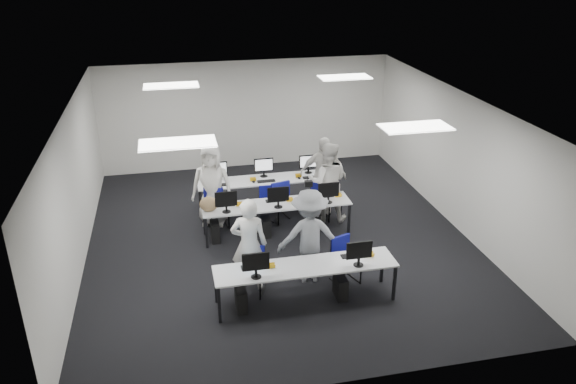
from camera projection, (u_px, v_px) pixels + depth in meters
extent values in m
plane|color=black|center=(279.00, 238.00, 12.18)|extent=(9.00, 9.00, 0.00)
plane|color=white|center=(278.00, 103.00, 10.96)|extent=(9.00, 9.00, 0.00)
cube|color=silver|center=(246.00, 115.00, 15.59)|extent=(8.00, 0.02, 3.00)
cube|color=silver|center=(344.00, 296.00, 7.55)|extent=(8.00, 0.02, 3.00)
cube|color=silver|center=(75.00, 190.00, 10.79)|extent=(0.02, 9.00, 3.00)
cube|color=silver|center=(456.00, 159.00, 12.35)|extent=(0.02, 9.00, 3.00)
cube|color=white|center=(178.00, 143.00, 8.79)|extent=(1.20, 0.60, 0.02)
cube|color=white|center=(415.00, 127.00, 9.57)|extent=(1.20, 0.60, 0.02)
cube|color=white|center=(171.00, 86.00, 12.37)|extent=(1.20, 0.60, 0.02)
cube|color=white|center=(345.00, 77.00, 13.14)|extent=(1.20, 0.60, 0.02)
cube|color=silver|center=(306.00, 266.00, 9.74)|extent=(3.20, 0.70, 0.03)
cube|color=black|center=(219.00, 305.00, 9.32)|extent=(0.05, 0.05, 0.70)
cube|color=black|center=(216.00, 285.00, 9.86)|extent=(0.05, 0.05, 0.70)
cube|color=black|center=(394.00, 283.00, 9.92)|extent=(0.05, 0.05, 0.70)
cube|color=black|center=(382.00, 266.00, 10.46)|extent=(0.05, 0.05, 0.70)
cube|color=silver|center=(277.00, 204.00, 12.07)|extent=(3.20, 0.70, 0.03)
cube|color=black|center=(206.00, 233.00, 11.64)|extent=(0.05, 0.05, 0.70)
cube|color=black|center=(204.00, 220.00, 12.18)|extent=(0.05, 0.05, 0.70)
cube|color=black|center=(349.00, 219.00, 12.25)|extent=(0.05, 0.05, 0.70)
cube|color=black|center=(341.00, 207.00, 12.78)|extent=(0.05, 0.05, 0.70)
cube|color=silver|center=(265.00, 180.00, 13.32)|extent=(3.20, 0.70, 0.03)
cube|color=black|center=(201.00, 205.00, 12.90)|extent=(0.05, 0.05, 0.70)
cube|color=black|center=(200.00, 194.00, 13.43)|extent=(0.05, 0.05, 0.70)
cube|color=black|center=(331.00, 193.00, 13.50)|extent=(0.05, 0.05, 0.70)
cube|color=black|center=(324.00, 184.00, 14.03)|extent=(0.05, 0.05, 0.70)
cube|color=#0D58A9|center=(256.00, 262.00, 9.28)|extent=(0.46, 0.04, 0.32)
cube|color=black|center=(253.00, 267.00, 9.68)|extent=(0.42, 0.14, 0.02)
ellipsoid|color=black|center=(270.00, 264.00, 9.74)|extent=(0.07, 0.10, 0.04)
cube|color=black|center=(241.00, 299.00, 9.72)|extent=(0.18, 0.40, 0.42)
cube|color=white|center=(359.00, 250.00, 9.63)|extent=(0.46, 0.04, 0.32)
cube|color=black|center=(353.00, 255.00, 10.03)|extent=(0.42, 0.14, 0.02)
ellipsoid|color=black|center=(368.00, 253.00, 10.09)|extent=(0.07, 0.10, 0.04)
cube|color=black|center=(340.00, 286.00, 10.07)|extent=(0.18, 0.40, 0.42)
cube|color=white|center=(226.00, 199.00, 11.56)|extent=(0.46, 0.04, 0.32)
cube|color=black|center=(225.00, 205.00, 11.97)|extent=(0.42, 0.14, 0.02)
ellipsoid|color=black|center=(239.00, 203.00, 12.02)|extent=(0.07, 0.10, 0.04)
cube|color=black|center=(215.00, 231.00, 12.01)|extent=(0.18, 0.40, 0.42)
cube|color=white|center=(278.00, 194.00, 11.78)|extent=(0.46, 0.04, 0.32)
cube|color=black|center=(275.00, 201.00, 12.18)|extent=(0.42, 0.14, 0.02)
ellipsoid|color=black|center=(289.00, 199.00, 12.24)|extent=(0.07, 0.10, 0.04)
cube|color=black|center=(266.00, 226.00, 12.22)|extent=(0.18, 0.40, 0.42)
cube|color=white|center=(329.00, 190.00, 11.99)|extent=(0.46, 0.04, 0.32)
cube|color=black|center=(324.00, 196.00, 12.39)|extent=(0.42, 0.14, 0.02)
ellipsoid|color=black|center=(337.00, 195.00, 12.45)|extent=(0.07, 0.10, 0.04)
cube|color=black|center=(314.00, 221.00, 12.44)|extent=(0.18, 0.40, 0.42)
cube|color=white|center=(217.00, 168.00, 13.14)|extent=(0.46, 0.04, 0.32)
cube|color=black|center=(219.00, 185.00, 12.97)|extent=(0.42, 0.14, 0.02)
ellipsoid|color=black|center=(206.00, 186.00, 12.91)|extent=(0.07, 0.10, 0.04)
cube|color=black|center=(230.00, 202.00, 13.36)|extent=(0.18, 0.40, 0.42)
cube|color=white|center=(264.00, 165.00, 13.35)|extent=(0.46, 0.04, 0.32)
cube|color=black|center=(266.00, 181.00, 13.18)|extent=(0.42, 0.14, 0.02)
ellipsoid|color=black|center=(254.00, 182.00, 13.12)|extent=(0.07, 0.10, 0.04)
cube|color=black|center=(276.00, 198.00, 13.57)|extent=(0.18, 0.40, 0.42)
cube|color=white|center=(308.00, 161.00, 13.56)|extent=(0.46, 0.04, 0.32)
cube|color=black|center=(312.00, 177.00, 13.39)|extent=(0.42, 0.14, 0.02)
ellipsoid|color=black|center=(299.00, 178.00, 13.33)|extent=(0.07, 0.10, 0.04)
cube|color=black|center=(320.00, 194.00, 13.78)|extent=(0.18, 0.40, 0.42)
cube|color=navy|center=(252.00, 271.00, 10.11)|extent=(0.55, 0.54, 0.06)
cube|color=navy|center=(254.00, 253.00, 10.18)|extent=(0.40, 0.20, 0.35)
cube|color=navy|center=(346.00, 261.00, 10.43)|extent=(0.54, 0.53, 0.06)
cube|color=navy|center=(340.00, 244.00, 10.48)|extent=(0.40, 0.18, 0.35)
cube|color=navy|center=(217.00, 209.00, 12.49)|extent=(0.49, 0.47, 0.06)
cube|color=navy|center=(214.00, 195.00, 12.56)|extent=(0.41, 0.12, 0.35)
cube|color=navy|center=(269.00, 205.00, 12.71)|extent=(0.42, 0.40, 0.06)
cube|color=navy|center=(268.00, 192.00, 12.78)|extent=(0.39, 0.06, 0.33)
cube|color=navy|center=(320.00, 202.00, 12.86)|extent=(0.45, 0.44, 0.06)
cube|color=navy|center=(319.00, 189.00, 12.93)|extent=(0.39, 0.09, 0.33)
cube|color=navy|center=(216.00, 202.00, 12.76)|extent=(0.57, 0.56, 0.06)
cube|color=navy|center=(213.00, 195.00, 12.47)|extent=(0.41, 0.20, 0.36)
cube|color=navy|center=(276.00, 198.00, 12.92)|extent=(0.57, 0.55, 0.06)
cube|color=navy|center=(280.00, 190.00, 12.64)|extent=(0.45, 0.17, 0.38)
cube|color=navy|center=(322.00, 194.00, 13.25)|extent=(0.48, 0.47, 0.06)
cube|color=navy|center=(323.00, 188.00, 12.98)|extent=(0.40, 0.12, 0.34)
ellipsoid|color=olive|center=(209.00, 204.00, 11.66)|extent=(0.42, 0.30, 0.32)
imported|color=silver|center=(249.00, 245.00, 10.07)|extent=(0.73, 0.56, 1.80)
imported|color=silver|center=(328.00, 182.00, 12.67)|extent=(1.07, 0.93, 1.85)
imported|color=silver|center=(212.00, 185.00, 12.47)|extent=(1.04, 0.82, 1.87)
imported|color=silver|center=(323.00, 175.00, 13.04)|extent=(1.17, 0.81, 1.84)
imported|color=gray|center=(309.00, 236.00, 10.33)|extent=(1.23, 0.78, 1.83)
cube|color=black|center=(309.00, 184.00, 10.10)|extent=(0.15, 0.19, 0.10)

